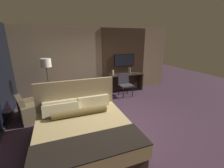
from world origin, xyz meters
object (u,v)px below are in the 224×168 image
desk (126,80)px  floor_lamp (46,67)px  armchair_by_window (34,110)px  desk_chair (125,83)px  vase_tall (113,73)px  bed (84,131)px  book (133,73)px  tv (124,60)px  vase_short (129,71)px

desk → floor_lamp: size_ratio=0.93×
floor_lamp → armchair_by_window: bearing=-121.0°
desk_chair → floor_lamp: (-2.93, 0.01, 0.87)m
vase_tall → floor_lamp: bearing=-168.6°
desk → armchair_by_window: (-3.68, -1.27, -0.27)m
bed → desk_chair: (2.19, 2.47, 0.22)m
desk_chair → book: (0.67, 0.56, 0.25)m
floor_lamp → tv: bearing=12.3°
desk → vase_tall: size_ratio=7.20×
bed → floor_lamp: bearing=106.5°
armchair_by_window → tv: bearing=-86.6°
tv → floor_lamp: bearing=-167.7°
tv → vase_tall: 0.80m
bed → vase_short: bed is taller
vase_tall → tv: bearing=16.2°
desk → vase_short: vase_short is taller
vase_tall → vase_short: (0.78, -0.05, 0.03)m
armchair_by_window → desk: bearing=-89.2°
bed → desk_chair: bearing=48.4°
armchair_by_window → floor_lamp: floor_lamp is taller
book → desk: bearing=-175.3°
bed → tv: 4.18m
bed → tv: bearing=52.0°
bed → book: bearing=46.6°
bed → desk: bearing=50.3°
vase_tall → armchair_by_window: bearing=-157.3°
desk → bed: bearing=-129.7°
armchair_by_window → floor_lamp: (0.46, 0.76, 1.17)m
tv → armchair_by_window: size_ratio=0.92×
desk → book: book is taller
floor_lamp → vase_tall: bearing=11.4°
vase_short → desk: bearing=166.8°
floor_lamp → vase_tall: 2.71m
vase_short → book: size_ratio=1.20×
floor_lamp → desk: bearing=9.1°
desk_chair → floor_lamp: bearing=177.0°
desk → book: size_ratio=6.83×
desk_chair → armchair_by_window: (-3.38, -0.75, -0.30)m
armchair_by_window → book: bearing=-90.5°
bed → vase_tall: bearing=58.1°
floor_lamp → vase_short: floor_lamp is taller
armchair_by_window → book: 4.30m
vase_short → book: 0.26m
desk → vase_short: size_ratio=5.68×
floor_lamp → vase_short: 3.46m
armchair_by_window → vase_short: bearing=-90.5°
tv → book: 0.71m
armchair_by_window → book: size_ratio=4.70×
vase_tall → book: (0.99, 0.02, -0.09)m
armchair_by_window → floor_lamp: size_ratio=0.64×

